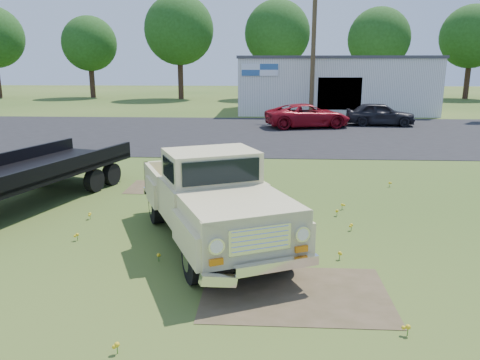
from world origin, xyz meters
name	(u,v)px	position (x,y,z in m)	size (l,w,h in m)	color
ground	(221,228)	(0.00, 0.00, 0.00)	(140.00, 140.00, 0.00)	#2E4C18
asphalt_lot	(248,133)	(0.00, 15.00, 0.00)	(90.00, 14.00, 0.02)	black
dirt_patch_a	(295,294)	(1.50, -3.00, 0.00)	(3.00, 2.00, 0.01)	#483E26
dirt_patch_b	(166,187)	(-2.00, 3.50, 0.00)	(2.20, 1.60, 0.01)	#483E26
commercial_building	(332,84)	(6.00, 26.99, 2.10)	(14.20, 8.20, 4.15)	#BCBBB7
utility_pole_mid	(313,48)	(4.00, 22.00, 4.60)	(1.60, 0.30, 9.00)	#473721
treeline_b	(89,44)	(-18.00, 41.00, 5.67)	(5.76, 5.76, 8.57)	#372219
treeline_c	(179,30)	(-8.00, 39.50, 6.93)	(7.04, 7.04, 10.47)	#372219
treeline_d	(277,34)	(2.00, 40.50, 6.62)	(6.72, 6.72, 10.00)	#372219
treeline_e	(379,39)	(12.00, 39.00, 5.98)	(6.08, 6.08, 9.04)	#372219
treeline_f	(472,37)	(22.00, 41.50, 6.30)	(6.40, 6.40, 9.52)	#372219
vintage_pickup_truck	(212,197)	(-0.09, -0.84, 0.98)	(2.09, 5.38, 1.95)	beige
flatbed_trailer	(26,168)	(-5.33, 1.77, 0.95)	(2.32, 6.95, 1.90)	black
red_pickup	(308,116)	(3.38, 17.36, 0.67)	(2.24, 4.85, 1.35)	maroon
dark_sedan	(380,114)	(7.77, 18.49, 0.68)	(1.61, 4.01, 1.37)	black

